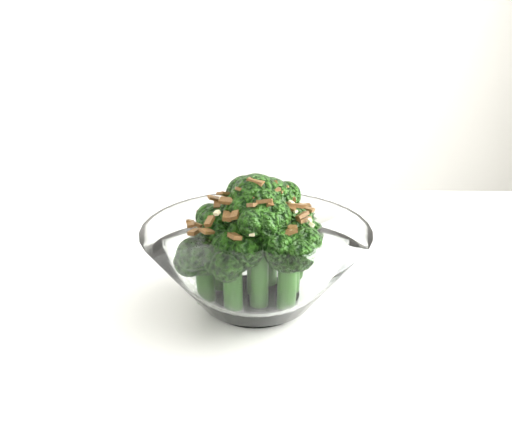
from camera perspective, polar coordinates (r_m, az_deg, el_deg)
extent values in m
cube|color=white|center=(0.55, -23.31, -12.75)|extent=(1.29, 0.95, 0.04)
cylinder|color=white|center=(1.06, 19.43, -19.33)|extent=(0.04, 0.04, 0.71)
cylinder|color=white|center=(0.55, 0.00, -8.30)|extent=(0.09, 0.09, 0.01)
cylinder|color=#245416|center=(0.55, 1.26, -3.16)|extent=(0.02, 0.02, 0.07)
sphere|color=#1E4C0E|center=(0.53, 1.31, 1.63)|extent=(0.05, 0.05, 0.05)
cylinder|color=#245416|center=(0.57, 3.99, -4.19)|extent=(0.02, 0.02, 0.04)
sphere|color=#1E4C0E|center=(0.55, 4.07, -1.45)|extent=(0.04, 0.04, 0.04)
cylinder|color=#245416|center=(0.54, 3.55, -4.83)|extent=(0.02, 0.02, 0.06)
sphere|color=#1E4C0E|center=(0.52, 3.64, -1.07)|extent=(0.04, 0.04, 0.04)
cylinder|color=#245416|center=(0.57, -0.01, -3.69)|extent=(0.02, 0.02, 0.04)
sphere|color=#1E4C0E|center=(0.56, -0.01, -0.88)|extent=(0.04, 0.04, 0.04)
cylinder|color=#245416|center=(0.53, 0.00, -3.76)|extent=(0.02, 0.02, 0.08)
sphere|color=#1E4C0E|center=(0.51, 0.00, 1.65)|extent=(0.05, 0.05, 0.05)
cylinder|color=#245416|center=(0.54, -3.67, -4.65)|extent=(0.02, 0.02, 0.05)
sphere|color=#1E4C0E|center=(0.53, -3.77, -1.03)|extent=(0.04, 0.04, 0.04)
cylinder|color=#245416|center=(0.51, -2.33, -6.96)|extent=(0.02, 0.02, 0.05)
sphere|color=#1E4C0E|center=(0.49, -2.39, -3.50)|extent=(0.04, 0.04, 0.04)
cylinder|color=#245416|center=(0.52, -5.08, -6.55)|extent=(0.02, 0.02, 0.04)
sphere|color=#1E4C0E|center=(0.51, -5.19, -3.68)|extent=(0.04, 0.04, 0.04)
cylinder|color=#245416|center=(0.51, 3.12, -6.83)|extent=(0.02, 0.02, 0.05)
sphere|color=#1E4C0E|center=(0.49, 3.20, -3.21)|extent=(0.04, 0.04, 0.04)
cylinder|color=#245416|center=(0.51, 0.30, -5.53)|extent=(0.02, 0.02, 0.07)
sphere|color=#1E4C0E|center=(0.49, 0.31, -0.81)|extent=(0.04, 0.04, 0.04)
cube|color=brown|center=(0.53, 4.23, 1.25)|extent=(0.02, 0.01, 0.01)
cube|color=brown|center=(0.54, -5.39, 0.63)|extent=(0.01, 0.01, 0.01)
cube|color=brown|center=(0.57, 0.38, 1.48)|extent=(0.01, 0.02, 0.01)
cube|color=brown|center=(0.50, 3.92, 1.23)|extent=(0.02, 0.01, 0.01)
cube|color=brown|center=(0.49, -1.48, 2.79)|extent=(0.01, 0.01, 0.01)
cube|color=brown|center=(0.48, 0.87, 1.62)|extent=(0.02, 0.01, 0.01)
cube|color=brown|center=(0.55, 1.08, 1.94)|extent=(0.02, 0.01, 0.01)
cube|color=brown|center=(0.52, -0.03, 3.48)|extent=(0.01, 0.01, 0.01)
cube|color=brown|center=(0.53, 2.33, 2.28)|extent=(0.02, 0.01, 0.01)
cube|color=brown|center=(0.48, 0.38, 2.01)|extent=(0.01, 0.01, 0.00)
cube|color=brown|center=(0.47, -2.16, -1.89)|extent=(0.01, 0.01, 0.01)
cube|color=brown|center=(0.55, 2.55, 1.67)|extent=(0.01, 0.01, 0.01)
cube|color=brown|center=(0.48, -2.13, 0.26)|extent=(0.01, 0.01, 0.01)
cube|color=brown|center=(0.53, 5.12, 0.87)|extent=(0.02, 0.01, 0.00)
cube|color=brown|center=(0.54, 2.54, 2.05)|extent=(0.01, 0.01, 0.01)
cube|color=brown|center=(0.55, 4.45, 0.79)|extent=(0.01, 0.01, 0.01)
cube|color=brown|center=(0.55, 3.91, 1.17)|extent=(0.02, 0.01, 0.01)
cube|color=brown|center=(0.47, 0.49, -0.25)|extent=(0.01, 0.01, 0.01)
cube|color=brown|center=(0.48, 1.46, 1.67)|extent=(0.01, 0.02, 0.01)
cube|color=brown|center=(0.49, -4.67, -0.37)|extent=(0.01, 0.01, 0.01)
cube|color=brown|center=(0.49, 4.67, 0.23)|extent=(0.01, 0.01, 0.01)
cube|color=brown|center=(0.55, 3.45, 1.57)|extent=(0.01, 0.01, 0.01)
cube|color=brown|center=(0.50, -6.57, -0.65)|extent=(0.01, 0.01, 0.00)
cube|color=brown|center=(0.50, 2.26, 2.61)|extent=(0.02, 0.02, 0.01)
cube|color=brown|center=(0.49, -0.04, 3.61)|extent=(0.02, 0.01, 0.01)
cube|color=brown|center=(0.49, -2.92, 1.68)|extent=(0.02, 0.01, 0.01)
cube|color=brown|center=(0.55, 3.98, 1.06)|extent=(0.01, 0.01, 0.01)
cube|color=brown|center=(0.55, 1.13, 2.29)|extent=(0.01, 0.01, 0.01)
cube|color=brown|center=(0.53, -2.07, 2.82)|extent=(0.01, 0.01, 0.01)
cube|color=brown|center=(0.48, 3.66, -1.08)|extent=(0.01, 0.01, 0.01)
cube|color=brown|center=(0.50, 2.63, 2.80)|extent=(0.01, 0.02, 0.01)
cube|color=brown|center=(0.50, 1.79, 2.84)|extent=(0.01, 0.01, 0.00)
cube|color=brown|center=(0.51, 1.62, 3.45)|extent=(0.01, 0.01, 0.01)
cube|color=brown|center=(0.51, -6.18, -0.61)|extent=(0.02, 0.01, 0.01)
cube|color=brown|center=(0.54, 1.49, 2.33)|extent=(0.01, 0.01, 0.01)
cube|color=brown|center=(0.49, -6.22, -1.44)|extent=(0.01, 0.01, 0.01)
cube|color=brown|center=(0.47, 3.27, -1.48)|extent=(0.01, 0.01, 0.01)
cube|color=brown|center=(0.48, -0.18, 1.28)|extent=(0.01, 0.01, 0.01)
cube|color=brown|center=(0.48, -4.93, -1.37)|extent=(0.01, 0.02, 0.01)
cube|color=brown|center=(0.51, -3.04, 2.37)|extent=(0.02, 0.02, 0.01)
cube|color=brown|center=(0.52, -4.06, 1.91)|extent=(0.02, 0.01, 0.01)
cube|color=brown|center=(0.56, 2.51, 1.26)|extent=(0.01, 0.02, 0.01)
cube|color=brown|center=(0.54, 4.91, 1.11)|extent=(0.01, 0.01, 0.00)
cube|color=brown|center=(0.51, 3.52, 1.96)|extent=(0.01, 0.02, 0.00)
cube|color=brown|center=(0.50, 4.81, -0.26)|extent=(0.02, 0.01, 0.01)
cube|color=brown|center=(0.50, 3.30, 1.07)|extent=(0.01, 0.01, 0.01)
cube|color=brown|center=(0.52, -3.89, 1.32)|extent=(0.01, 0.01, 0.01)
cube|color=brown|center=(0.52, 2.33, 2.38)|extent=(0.01, 0.02, 0.01)
cube|color=brown|center=(0.48, -2.88, 0.14)|extent=(0.01, 0.02, 0.01)
cube|color=beige|center=(0.49, 5.39, -0.29)|extent=(0.00, 0.00, 0.00)
cube|color=beige|center=(0.49, 3.98, 0.60)|extent=(0.00, 0.00, 0.00)
cube|color=beige|center=(0.50, -3.40, 1.86)|extent=(0.01, 0.01, 0.00)
cube|color=beige|center=(0.52, -4.04, 1.64)|extent=(0.00, 0.00, 0.00)
cube|color=beige|center=(0.47, -0.37, -1.64)|extent=(0.01, 0.01, 0.00)
cube|color=beige|center=(0.54, 3.58, 1.85)|extent=(0.01, 0.01, 0.00)
cube|color=beige|center=(0.52, 2.88, 2.53)|extent=(0.00, 0.00, 0.00)
cube|color=beige|center=(0.50, 3.55, 1.45)|extent=(0.01, 0.01, 0.01)
cube|color=beige|center=(0.55, -1.67, 2.14)|extent=(0.01, 0.01, 0.00)
cube|color=beige|center=(0.54, 0.17, 3.12)|extent=(0.00, 0.00, 0.00)
cube|color=beige|center=(0.47, 2.60, -2.04)|extent=(0.00, 0.00, 0.00)
cube|color=beige|center=(0.49, -3.93, 0.47)|extent=(0.01, 0.01, 0.01)
cube|color=beige|center=(0.51, -3.24, 2.16)|extent=(0.00, 0.00, 0.00)
cube|color=beige|center=(0.53, 4.59, 1.24)|extent=(0.00, 0.00, 0.00)
cube|color=beige|center=(0.53, -2.46, 2.47)|extent=(0.00, 0.00, 0.00)
cube|color=beige|center=(0.53, 4.64, 1.03)|extent=(0.00, 0.00, 0.00)
cube|color=beige|center=(0.47, 1.67, -0.93)|extent=(0.01, 0.01, 0.01)
cube|color=beige|center=(0.49, 1.37, 3.05)|extent=(0.01, 0.00, 0.00)
cube|color=beige|center=(0.47, 3.55, -1.44)|extent=(0.01, 0.01, 0.01)
cube|color=beige|center=(0.49, 5.59, -0.71)|extent=(0.01, 0.01, 0.01)
cube|color=beige|center=(0.49, -0.99, 2.45)|extent=(0.01, 0.01, 0.01)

